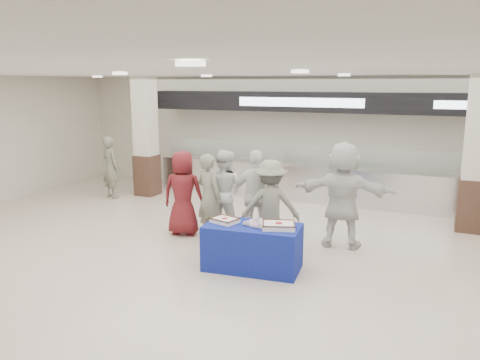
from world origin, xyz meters
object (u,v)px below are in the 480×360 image
at_px(sheet_cake_right, 279,225).
at_px(chef_short, 257,196).
at_px(civilian_maroon, 183,193).
at_px(sheet_cake_left, 225,220).
at_px(soldier_a, 209,196).
at_px(civilian_white, 343,195).
at_px(soldier_bg, 111,167).
at_px(display_table, 252,247).
at_px(soldier_b, 270,206).
at_px(cupcake_tray, 256,223).
at_px(chef_tall, 224,192).

height_order(sheet_cake_right, chef_short, chef_short).
bearing_deg(civilian_maroon, sheet_cake_left, 129.45).
relative_size(civilian_maroon, soldier_a, 1.01).
height_order(civilian_maroon, soldier_a, civilian_maroon).
bearing_deg(sheet_cake_left, soldier_a, 127.48).
distance_m(civilian_white, soldier_bg, 6.58).
xyz_separation_m(display_table, sheet_cake_right, (0.44, 0.02, 0.43)).
bearing_deg(chef_short, sheet_cake_left, 69.16).
xyz_separation_m(soldier_b, soldier_bg, (-5.27, 2.08, -0.01)).
xyz_separation_m(civilian_maroon, soldier_bg, (-3.35, 1.92, -0.03)).
bearing_deg(sheet_cake_left, cupcake_tray, 9.17).
xyz_separation_m(cupcake_tray, soldier_a, (-1.43, 1.08, 0.06)).
distance_m(sheet_cake_left, civilian_maroon, 1.88).
bearing_deg(chef_short, soldier_bg, -38.74).
distance_m(civilian_maroon, soldier_a, 0.58).
distance_m(sheet_cake_right, soldier_b, 1.07).
bearing_deg(civilian_maroon, soldier_bg, -42.09).
bearing_deg(sheet_cake_right, civilian_maroon, 155.23).
relative_size(soldier_a, soldier_b, 1.01).
bearing_deg(chef_tall, sheet_cake_right, 134.84).
distance_m(display_table, soldier_b, 1.08).
distance_m(sheet_cake_left, chef_short, 1.35).
bearing_deg(soldier_b, civilian_white, -170.13).
bearing_deg(chef_tall, soldier_a, 69.86).
xyz_separation_m(sheet_cake_right, soldier_bg, (-5.76, 3.03, 0.03)).
bearing_deg(soldier_b, display_table, 71.15).
bearing_deg(display_table, soldier_a, 134.62).
height_order(sheet_cake_right, civilian_maroon, civilian_maroon).
bearing_deg(soldier_bg, chef_short, -178.03).
bearing_deg(cupcake_tray, soldier_bg, 150.74).
bearing_deg(display_table, sheet_cake_right, -2.87).
height_order(cupcake_tray, civilian_white, civilian_white).
xyz_separation_m(soldier_a, chef_tall, (0.12, 0.41, 0.01)).
height_order(display_table, soldier_b, soldier_b).
bearing_deg(soldier_a, chef_short, -149.02).
bearing_deg(soldier_a, display_table, 161.12).
height_order(soldier_a, soldier_bg, soldier_a).
distance_m(sheet_cake_right, chef_tall, 2.28).
distance_m(display_table, soldier_bg, 6.15).
relative_size(display_table, soldier_bg, 0.94).
bearing_deg(civilian_maroon, chef_tall, -161.84).
bearing_deg(cupcake_tray, civilian_white, 56.88).
bearing_deg(civilian_maroon, cupcake_tray, 139.49).
height_order(soldier_a, civilian_white, civilian_white).
xyz_separation_m(chef_tall, chef_short, (0.82, -0.24, 0.04)).
height_order(civilian_maroon, chef_tall, chef_tall).
bearing_deg(soldier_bg, display_table, 171.80).
bearing_deg(soldier_bg, civilian_maroon, 171.85).
height_order(display_table, civilian_white, civilian_white).
distance_m(display_table, sheet_cake_left, 0.64).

